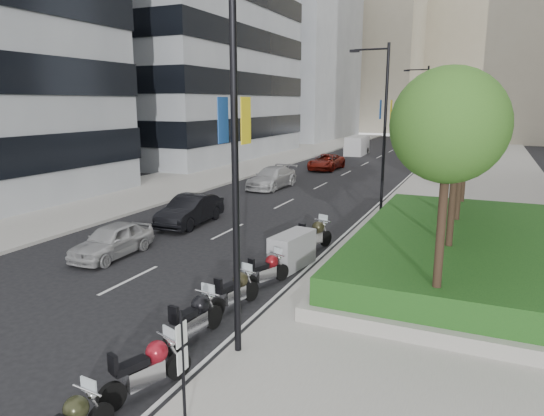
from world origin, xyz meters
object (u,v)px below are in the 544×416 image
Objects in this scene: motorcycle_1 at (148,368)px; car_b at (190,210)px; motorcycle_2 at (195,318)px; motorcycle_5 at (292,250)px; motorcycle_6 at (314,235)px; motorcycle_3 at (236,290)px; car_d at (326,162)px; delivery_van at (357,146)px; lamp_post_2 at (424,113)px; parking_sign at (183,366)px; car_a at (112,240)px; lamp_post_1 at (382,120)px; motorcycle_4 at (267,270)px; lamp_post_0 at (229,145)px; car_c at (272,178)px.

car_b reaches higher than motorcycle_1.
motorcycle_5 is (0.20, 6.25, 0.04)m from motorcycle_2.
motorcycle_5 is 0.96× the size of motorcycle_6.
motorcycle_5 reaches higher than motorcycle_6.
motorcycle_5 is at bearing 10.16° from motorcycle_3.
car_b is 0.89× the size of car_d.
motorcycle_2 is 0.45× the size of delivery_van.
lamp_post_2 reaches higher than car_d.
parking_sign is (0.66, -38.00, -3.61)m from lamp_post_2.
lamp_post_2 is 31.51m from car_a.
lamp_post_1 is 4.63× the size of motorcycle_4.
lamp_post_2 is 26.61m from motorcycle_6.
motorcycle_6 is 0.61× the size of car_a.
lamp_post_0 and lamp_post_1 have the same top height.
car_b is (-7.99, -24.60, -4.33)m from lamp_post_2.
lamp_post_2 is 9.40m from car_d.
car_a is at bearing 108.24° from motorcycle_4.
motorcycle_5 is at bearing -164.33° from motorcycle_6.
car_d is (0.07, 27.62, 0.03)m from car_a.
lamp_post_1 is 4.00× the size of motorcycle_5.
car_d is (-6.84, 28.03, 0.15)m from motorcycle_4.
motorcycle_2 is at bearing -59.17° from car_b.
lamp_post_2 is at bearing 73.62° from car_a.
motorcycle_1 reaches higher than motorcycle_4.
car_d reaches higher than motorcycle_1.
delivery_van is at bearing 19.36° from motorcycle_5.
car_d is at bearing 88.32° from car_a.
lamp_post_2 is 30.92m from motorcycle_4.
car_b reaches higher than motorcycle_6.
lamp_post_2 is 35.07m from motorcycle_2.
car_a is (-7.99, 4.84, -4.41)m from lamp_post_0.
lamp_post_0 is 4.62m from motorcycle_2.
car_a is at bearing -104.83° from lamp_post_2.
car_c is 10.78m from car_d.
motorcycle_4 is (-1.08, -12.57, -4.52)m from lamp_post_1.
motorcycle_5 is 26.88m from car_d.
motorcycle_3 is 7.24m from car_a.
motorcycle_2 is 8.20m from car_a.
parking_sign is 1.18× the size of motorcycle_3.
motorcycle_3 is 0.55× the size of car_a.
motorcycle_6 is at bearing 19.58° from motorcycle_4.
motorcycle_2 is 12.22m from car_b.
motorcycle_5 is 2.29m from motorcycle_6.
motorcycle_2 is at bearing -76.68° from car_d.
lamp_post_0 is at bearing -32.76° from car_a.
lamp_post_0 reaches higher than motorcycle_3.
lamp_post_1 is 20.33m from parking_sign.
lamp_post_2 is 3.84× the size of motorcycle_6.
parking_sign is 7.69m from motorcycle_4.
lamp_post_1 is 30.49m from delivery_van.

